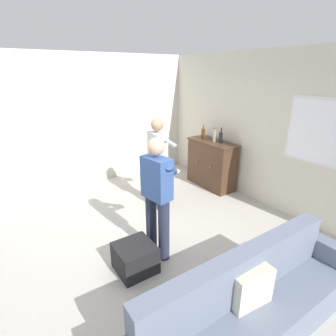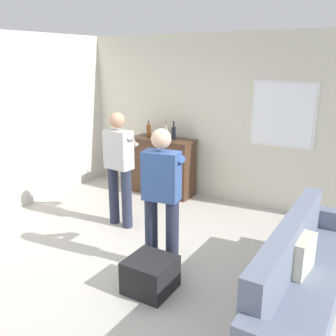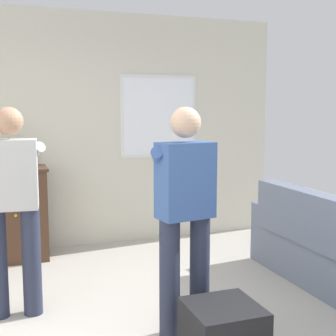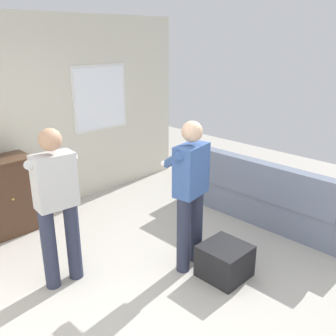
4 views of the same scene
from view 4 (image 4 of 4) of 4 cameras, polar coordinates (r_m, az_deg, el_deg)
name	(u,v)px [view 4 (image 4 of 4)]	position (r m, az deg, el deg)	size (l,w,h in m)	color
ground	(168,284)	(4.16, 0.02, -17.25)	(10.40, 10.40, 0.00)	#B2ADA3
wall_back_with_window	(37,117)	(5.66, -19.27, 7.38)	(5.20, 0.15, 2.80)	beige
couch	(260,197)	(5.46, 13.90, -4.29)	(0.57, 2.62, 0.91)	slate
ottoman	(225,261)	(4.23, 8.61, -13.81)	(0.48, 0.48, 0.36)	black
person_standing_left	(56,201)	(3.89, -16.65, -4.82)	(0.55, 0.49, 1.68)	#282D42
person_standing_right	(190,189)	(4.02, 3.36, -3.20)	(0.55, 0.50, 1.68)	#282D42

